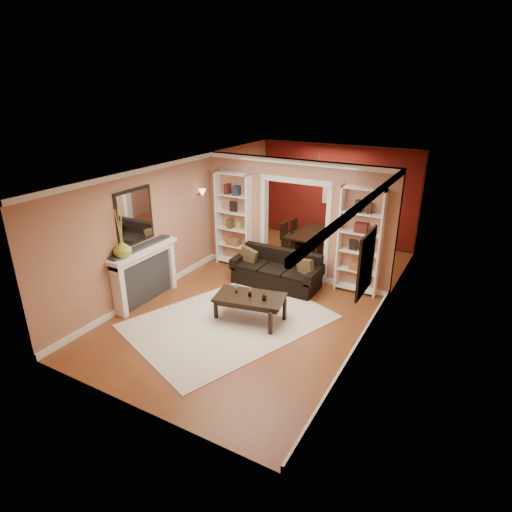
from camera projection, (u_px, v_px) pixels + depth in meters
The scene contains 30 objects.
floor at pixel (270, 294), 9.20m from camera, with size 8.00×8.00×0.00m, color brown.
ceiling at pixel (272, 168), 8.19m from camera, with size 8.00×8.00×0.00m, color white.
wall_back at pixel (337, 194), 11.93m from camera, with size 8.00×8.00×0.00m, color #AC755A.
wall_front at pixel (127, 324), 5.46m from camera, with size 8.00×8.00×0.00m, color #AC755A.
wall_left at pixel (183, 219), 9.72m from camera, with size 8.00×8.00×0.00m, color #AC755A.
wall_right at pixel (382, 255), 7.68m from camera, with size 8.00×8.00×0.00m, color #AC755A.
partition_wall at pixel (296, 220), 9.67m from camera, with size 4.50×0.15×2.70m, color #AC755A.
red_back_panel at pixel (337, 195), 11.92m from camera, with size 4.44×0.04×2.64m, color maroon.
dining_window at pixel (337, 187), 11.80m from camera, with size 0.78×0.03×0.98m, color #8CA5CC.
area_rug at pixel (229, 321), 8.14m from camera, with size 2.55×3.58×0.01m, color beige.
sofa at pixel (276, 269), 9.46m from camera, with size 1.97×0.85×0.77m, color black.
pillow_left at pixel (249, 256), 9.69m from camera, with size 0.40×0.11×0.40m, color brown.
pillow_right at pixel (306, 268), 9.05m from camera, with size 0.41×0.12×0.41m, color brown.
coffee_table at pixel (250, 308), 8.13m from camera, with size 1.30×0.70×0.49m, color black.
plant_left at pixel (236, 288), 8.14m from camera, with size 0.09×0.06×0.18m, color #336626.
plant_center at pixel (250, 292), 8.00m from camera, with size 0.10×0.08×0.18m, color #336626.
plant_right at pixel (264, 296), 7.86m from camera, with size 0.10×0.10×0.18m, color #336626.
bookshelf_left at pixel (234, 220), 10.31m from camera, with size 0.90×0.30×2.30m, color white.
bookshelf_right at pixel (360, 242), 8.90m from camera, with size 0.90×0.30×2.30m, color white.
fireplace at pixel (146, 275), 8.72m from camera, with size 0.32×1.70×1.16m, color white.
vase at pixel (122, 248), 8.01m from camera, with size 0.34×0.34×0.36m, color #959F33.
mirror at pixel (135, 217), 8.32m from camera, with size 0.03×0.95×1.10m, color silver.
wall_sconce at pixel (200, 194), 9.94m from camera, with size 0.18×0.18×0.22m, color #FFE0A5.
framed_art at pixel (366, 263), 6.81m from camera, with size 0.04×0.85×1.05m, color black.
dining_table at pixel (315, 242), 11.40m from camera, with size 0.88×1.57×0.55m, color black.
dining_chair_nw at pixel (291, 237), 11.36m from camera, with size 0.40×0.40×0.82m, color black.
dining_chair_ne at pixel (331, 245), 10.87m from camera, with size 0.38×0.38×0.76m, color black.
dining_chair_sw at pixel (301, 232), 11.86m from camera, with size 0.38×0.38×0.76m, color black.
dining_chair_se at pixel (338, 239), 11.36m from camera, with size 0.37×0.37×0.76m, color black.
chandelier at pixel (321, 178), 10.63m from camera, with size 0.50×0.50×0.30m, color #382919.
Camera 1 is at (3.75, -7.33, 4.21)m, focal length 30.00 mm.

